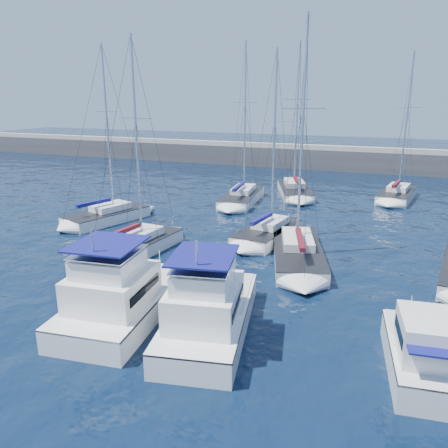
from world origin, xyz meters
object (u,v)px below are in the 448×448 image
(sailboat_mid_a, at_px, (107,216))
(sailboat_mid_d, at_px, (297,252))
(sailboat_mid_b, at_px, (136,246))
(sailboat_mid_c, at_px, (268,233))
(sailboat_back_b, at_px, (295,190))
(sailboat_back_a, at_px, (242,197))
(sailboat_back_c, at_px, (397,195))
(motor_yacht_stbd_outer, at_px, (422,354))
(motor_yacht_stbd_inner, at_px, (208,312))
(motor_yacht_port_inner, at_px, (120,298))

(sailboat_mid_a, distance_m, sailboat_mid_d, 18.04)
(sailboat_mid_b, bearing_deg, sailboat_mid_d, 21.35)
(sailboat_mid_c, height_order, sailboat_back_b, sailboat_back_b)
(sailboat_mid_c, height_order, sailboat_back_a, sailboat_back_a)
(sailboat_back_b, relative_size, sailboat_back_c, 1.09)
(sailboat_mid_c, distance_m, sailboat_back_b, 16.73)
(motor_yacht_stbd_outer, xyz_separation_m, sailboat_back_b, (-12.04, 31.17, -0.41))
(motor_yacht_stbd_inner, xyz_separation_m, sailboat_back_b, (-2.92, 31.40, -0.60))
(sailboat_mid_d, distance_m, sailboat_back_b, 20.62)
(motor_yacht_stbd_outer, bearing_deg, motor_yacht_port_inner, 174.58)
(motor_yacht_port_inner, distance_m, motor_yacht_stbd_inner, 4.67)
(sailboat_mid_a, bearing_deg, sailboat_mid_b, -24.01)
(motor_yacht_stbd_inner, bearing_deg, sailboat_back_c, 65.20)
(sailboat_back_a, bearing_deg, motor_yacht_stbd_outer, -63.01)
(sailboat_mid_b, height_order, sailboat_mid_c, sailboat_mid_b)
(motor_yacht_port_inner, xyz_separation_m, sailboat_mid_d, (6.42, 11.52, -0.61))
(sailboat_back_b, distance_m, sailboat_back_c, 10.96)
(motor_yacht_stbd_inner, distance_m, sailboat_mid_b, 12.48)
(motor_yacht_stbd_outer, bearing_deg, sailboat_back_b, 103.89)
(sailboat_mid_a, relative_size, sailboat_back_a, 0.93)
(motor_yacht_port_inner, height_order, motor_yacht_stbd_inner, same)
(motor_yacht_stbd_inner, bearing_deg, motor_yacht_stbd_outer, -9.90)
(sailboat_back_a, xyz_separation_m, sailboat_back_b, (4.39, 5.51, 0.00))
(motor_yacht_stbd_inner, distance_m, sailboat_mid_c, 14.82)
(motor_yacht_port_inner, relative_size, sailboat_mid_d, 0.56)
(motor_yacht_stbd_outer, distance_m, sailboat_back_a, 30.48)
(sailboat_mid_c, relative_size, sailboat_mid_d, 0.90)
(sailboat_mid_a, relative_size, sailboat_mid_c, 1.06)
(motor_yacht_stbd_inner, xyz_separation_m, sailboat_mid_b, (-9.25, 8.35, -0.61))
(sailboat_mid_b, xyz_separation_m, sailboat_back_a, (1.94, 17.54, 0.00))
(motor_yacht_port_inner, relative_size, sailboat_back_b, 0.53)
(motor_yacht_port_inner, bearing_deg, sailboat_mid_c, 70.58)
(motor_yacht_stbd_outer, xyz_separation_m, sailboat_mid_d, (-7.37, 11.09, -0.42))
(sailboat_mid_b, height_order, sailboat_mid_d, sailboat_mid_d)
(motor_yacht_stbd_inner, xyz_separation_m, sailboat_mid_c, (-1.33, 14.75, -0.60))
(motor_yacht_port_inner, height_order, sailboat_mid_d, sailboat_mid_d)
(sailboat_mid_d, bearing_deg, sailboat_back_b, 87.03)
(sailboat_mid_c, bearing_deg, motor_yacht_stbd_inner, -75.87)
(motor_yacht_port_inner, distance_m, sailboat_mid_b, 9.73)
(motor_yacht_stbd_outer, height_order, sailboat_back_b, sailboat_back_b)
(motor_yacht_stbd_outer, height_order, sailboat_mid_a, sailboat_mid_a)
(motor_yacht_stbd_inner, relative_size, sailboat_back_a, 0.56)
(sailboat_mid_c, distance_m, sailboat_mid_d, 4.62)
(motor_yacht_stbd_outer, height_order, sailboat_back_c, sailboat_back_c)
(motor_yacht_port_inner, xyz_separation_m, sailboat_mid_c, (3.33, 14.96, -0.60))
(motor_yacht_port_inner, xyz_separation_m, sailboat_mid_a, (-11.36, 14.59, -0.60))
(sailboat_back_c, bearing_deg, motor_yacht_port_inner, -101.84)
(sailboat_back_a, height_order, sailboat_back_c, sailboat_back_a)
(motor_yacht_stbd_outer, bearing_deg, sailboat_back_a, 115.40)
(motor_yacht_stbd_outer, height_order, sailboat_mid_d, sailboat_mid_d)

